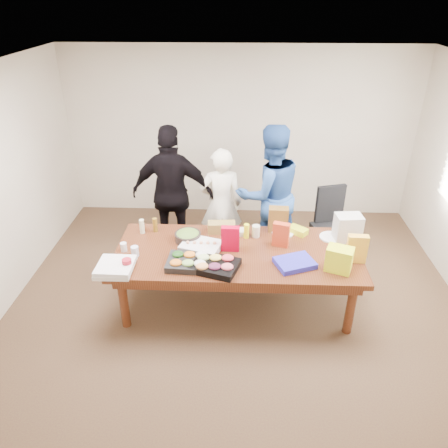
{
  "coord_description": "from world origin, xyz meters",
  "views": [
    {
      "loc": [
        0.02,
        -4.12,
        3.4
      ],
      "look_at": [
        -0.16,
        0.1,
        1.05
      ],
      "focal_mm": 34.23,
      "sensor_mm": 36.0,
      "label": 1
    }
  ],
  "objects_px": {
    "office_chair": "(330,227)",
    "person_right": "(269,194)",
    "person_center": "(221,204)",
    "salad_bowl": "(188,237)",
    "sheet_cake": "(201,246)",
    "conference_table": "(237,278)"
  },
  "relations": [
    {
      "from": "office_chair",
      "to": "person_right",
      "type": "distance_m",
      "value": 0.99
    },
    {
      "from": "person_center",
      "to": "salad_bowl",
      "type": "distance_m",
      "value": 0.95
    },
    {
      "from": "salad_bowl",
      "to": "person_right",
      "type": "bearing_deg",
      "value": 41.77
    },
    {
      "from": "sheet_cake",
      "to": "salad_bowl",
      "type": "bearing_deg",
      "value": 150.92
    },
    {
      "from": "person_center",
      "to": "sheet_cake",
      "type": "xyz_separation_m",
      "value": [
        -0.18,
        -1.07,
        -0.01
      ]
    },
    {
      "from": "conference_table",
      "to": "salad_bowl",
      "type": "distance_m",
      "value": 0.76
    },
    {
      "from": "salad_bowl",
      "to": "conference_table",
      "type": "bearing_deg",
      "value": -19.72
    },
    {
      "from": "office_chair",
      "to": "person_center",
      "type": "distance_m",
      "value": 1.55
    },
    {
      "from": "conference_table",
      "to": "sheet_cake",
      "type": "bearing_deg",
      "value": 176.52
    },
    {
      "from": "office_chair",
      "to": "salad_bowl",
      "type": "height_order",
      "value": "office_chair"
    },
    {
      "from": "office_chair",
      "to": "person_center",
      "type": "xyz_separation_m",
      "value": [
        -1.52,
        0.01,
        0.31
      ]
    },
    {
      "from": "office_chair",
      "to": "person_right",
      "type": "height_order",
      "value": "person_right"
    },
    {
      "from": "office_chair",
      "to": "sheet_cake",
      "type": "distance_m",
      "value": 2.02
    },
    {
      "from": "conference_table",
      "to": "person_center",
      "type": "height_order",
      "value": "person_center"
    },
    {
      "from": "person_right",
      "to": "sheet_cake",
      "type": "distance_m",
      "value": 1.37
    },
    {
      "from": "conference_table",
      "to": "person_right",
      "type": "bearing_deg",
      "value": 69.7
    },
    {
      "from": "office_chair",
      "to": "sheet_cake",
      "type": "bearing_deg",
      "value": -164.08
    },
    {
      "from": "salad_bowl",
      "to": "office_chair",
      "type": "bearing_deg",
      "value": 25.0
    },
    {
      "from": "person_right",
      "to": "office_chair",
      "type": "bearing_deg",
      "value": 158.51
    },
    {
      "from": "conference_table",
      "to": "office_chair",
      "type": "bearing_deg",
      "value": 40.32
    },
    {
      "from": "sheet_cake",
      "to": "salad_bowl",
      "type": "xyz_separation_m",
      "value": [
        -0.18,
        0.19,
        0.01
      ]
    },
    {
      "from": "conference_table",
      "to": "sheet_cake",
      "type": "relative_size",
      "value": 6.35
    }
  ]
}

